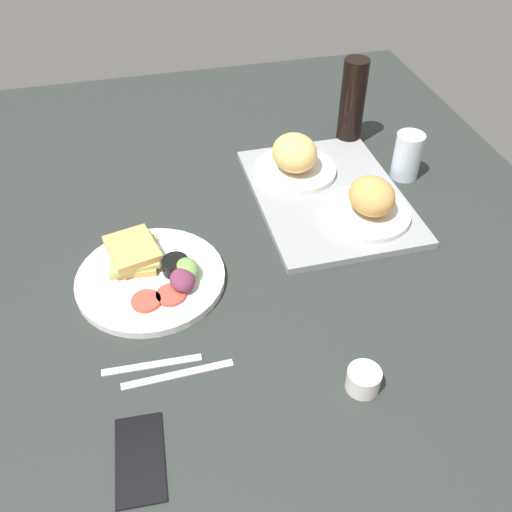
# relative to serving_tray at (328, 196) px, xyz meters

# --- Properties ---
(ground_plane) EXTENTS (1.90, 1.50, 0.03)m
(ground_plane) POSITION_rel_serving_tray_xyz_m (0.18, -0.25, -0.02)
(ground_plane) COLOR #282D2B
(serving_tray) EXTENTS (0.45, 0.33, 0.02)m
(serving_tray) POSITION_rel_serving_tray_xyz_m (0.00, 0.00, 0.00)
(serving_tray) COLOR gray
(serving_tray) RESTS_ON ground_plane
(bread_plate_near) EXTENTS (0.20, 0.20, 0.10)m
(bread_plate_near) POSITION_rel_serving_tray_xyz_m (-0.10, -0.05, 0.05)
(bread_plate_near) COLOR white
(bread_plate_near) RESTS_ON serving_tray
(bread_plate_far) EXTENTS (0.20, 0.20, 0.09)m
(bread_plate_far) POSITION_rel_serving_tray_xyz_m (0.10, 0.06, 0.04)
(bread_plate_far) COLOR white
(bread_plate_far) RESTS_ON serving_tray
(plate_with_salad) EXTENTS (0.29, 0.29, 0.05)m
(plate_with_salad) POSITION_rel_serving_tray_xyz_m (0.18, -0.43, 0.01)
(plate_with_salad) COLOR white
(plate_with_salad) RESTS_ON ground_plane
(drinking_glass) EXTENTS (0.07, 0.07, 0.11)m
(drinking_glass) POSITION_rel_serving_tray_xyz_m (-0.04, 0.21, 0.05)
(drinking_glass) COLOR silver
(drinking_glass) RESTS_ON ground_plane
(soda_bottle) EXTENTS (0.06, 0.06, 0.22)m
(soda_bottle) POSITION_rel_serving_tray_xyz_m (-0.23, 0.14, 0.10)
(soda_bottle) COLOR black
(soda_bottle) RESTS_ON ground_plane
(espresso_cup) EXTENTS (0.06, 0.06, 0.04)m
(espresso_cup) POSITION_rel_serving_tray_xyz_m (0.51, -0.12, 0.01)
(espresso_cup) COLOR silver
(espresso_cup) RESTS_ON ground_plane
(fork) EXTENTS (0.02, 0.17, 0.01)m
(fork) POSITION_rel_serving_tray_xyz_m (0.38, -0.45, -0.01)
(fork) COLOR #B7B7BC
(fork) RESTS_ON ground_plane
(knife) EXTENTS (0.02, 0.19, 0.01)m
(knife) POSITION_rel_serving_tray_xyz_m (0.41, -0.41, -0.01)
(knife) COLOR #B7B7BC
(knife) RESTS_ON ground_plane
(cell_phone) EXTENTS (0.15, 0.08, 0.01)m
(cell_phone) POSITION_rel_serving_tray_xyz_m (0.55, -0.49, -0.00)
(cell_phone) COLOR black
(cell_phone) RESTS_ON ground_plane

